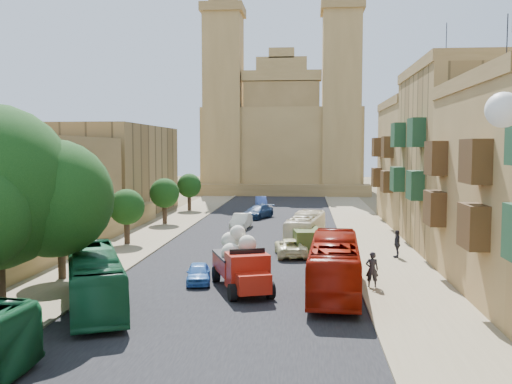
% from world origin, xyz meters
% --- Properties ---
extents(ground, '(260.00, 260.00, 0.00)m').
position_xyz_m(ground, '(0.00, 0.00, 0.00)').
color(ground, brown).
extents(road_surface, '(14.00, 140.00, 0.01)m').
position_xyz_m(road_surface, '(0.00, 30.00, 0.01)').
color(road_surface, black).
rests_on(road_surface, ground).
extents(sidewalk_east, '(5.00, 140.00, 0.01)m').
position_xyz_m(sidewalk_east, '(9.50, 30.00, 0.01)').
color(sidewalk_east, '#827355').
rests_on(sidewalk_east, ground).
extents(sidewalk_west, '(5.00, 140.00, 0.01)m').
position_xyz_m(sidewalk_west, '(-9.50, 30.00, 0.01)').
color(sidewalk_west, '#827355').
rests_on(sidewalk_west, ground).
extents(kerb_east, '(0.25, 140.00, 0.12)m').
position_xyz_m(kerb_east, '(7.00, 30.00, 0.06)').
color(kerb_east, '#827355').
rests_on(kerb_east, ground).
extents(kerb_west, '(0.25, 140.00, 0.12)m').
position_xyz_m(kerb_west, '(-7.00, 30.00, 0.06)').
color(kerb_west, '#827355').
rests_on(kerb_west, ground).
extents(townhouse_c, '(9.00, 14.00, 17.40)m').
position_xyz_m(townhouse_c, '(15.95, 25.00, 6.91)').
color(townhouse_c, olive).
rests_on(townhouse_c, ground).
extents(townhouse_d, '(9.00, 14.00, 15.90)m').
position_xyz_m(townhouse_d, '(15.95, 39.00, 6.16)').
color(townhouse_d, olive).
rests_on(townhouse_d, ground).
extents(west_wall, '(1.00, 40.00, 1.80)m').
position_xyz_m(west_wall, '(-12.50, 20.00, 0.90)').
color(west_wall, olive).
rests_on(west_wall, ground).
extents(west_building_mid, '(10.00, 22.00, 10.00)m').
position_xyz_m(west_building_mid, '(-18.00, 44.00, 5.00)').
color(west_building_mid, olive).
rests_on(west_building_mid, ground).
extents(church, '(28.00, 22.50, 36.30)m').
position_xyz_m(church, '(-0.00, 78.61, 9.52)').
color(church, olive).
rests_on(church, ground).
extents(street_tree_a, '(3.28, 3.28, 5.04)m').
position_xyz_m(street_tree_a, '(-10.00, 12.00, 3.37)').
color(street_tree_a, '#34251A').
rests_on(street_tree_a, ground).
extents(street_tree_b, '(2.81, 2.81, 4.32)m').
position_xyz_m(street_tree_b, '(-10.00, 24.00, 2.88)').
color(street_tree_b, '#34251A').
rests_on(street_tree_b, ground).
extents(street_tree_c, '(2.94, 2.94, 4.53)m').
position_xyz_m(street_tree_c, '(-10.00, 36.00, 3.02)').
color(street_tree_c, '#34251A').
rests_on(street_tree_c, ground).
extents(street_tree_d, '(2.90, 2.90, 4.46)m').
position_xyz_m(street_tree_d, '(-10.00, 48.00, 2.98)').
color(street_tree_d, '#34251A').
rests_on(street_tree_d, ground).
extents(red_truck, '(3.90, 6.06, 3.35)m').
position_xyz_m(red_truck, '(0.61, 10.32, 1.47)').
color(red_truck, '#A4190C').
rests_on(red_truck, ground).
extents(olive_pickup, '(2.56, 4.63, 1.81)m').
position_xyz_m(olive_pickup, '(4.00, 21.24, 0.89)').
color(olive_pickup, '#3A4C1C').
rests_on(olive_pickup, ground).
extents(bus_green_north, '(5.98, 9.83, 2.71)m').
position_xyz_m(bus_green_north, '(-5.94, 6.40, 1.36)').
color(bus_green_north, '#185A33').
rests_on(bus_green_north, ground).
extents(bus_red_east, '(3.01, 10.51, 2.89)m').
position_xyz_m(bus_red_east, '(5.49, 10.14, 1.45)').
color(bus_red_east, '#941306').
rests_on(bus_red_east, ground).
extents(bus_cream_east, '(3.33, 8.91, 2.42)m').
position_xyz_m(bus_cream_east, '(4.00, 25.18, 1.21)').
color(bus_cream_east, '#F8E7BE').
rests_on(bus_cream_east, ground).
extents(car_blue_a, '(1.80, 3.41, 1.11)m').
position_xyz_m(car_blue_a, '(-1.96, 11.67, 0.55)').
color(car_blue_a, '#3C7CD0').
rests_on(car_blue_a, ground).
extents(car_white_a, '(1.79, 4.33, 1.39)m').
position_xyz_m(car_white_a, '(-2.03, 33.15, 0.70)').
color(car_white_a, beige).
rests_on(car_white_a, ground).
extents(car_cream, '(2.56, 4.67, 1.24)m').
position_xyz_m(car_cream, '(2.95, 20.10, 0.62)').
color(car_cream, beige).
rests_on(car_cream, ground).
extents(car_dkblue, '(3.66, 5.18, 1.39)m').
position_xyz_m(car_dkblue, '(-1.13, 40.97, 0.70)').
color(car_dkblue, '#12294E').
rests_on(car_dkblue, ground).
extents(car_white_b, '(1.94, 3.90, 1.28)m').
position_xyz_m(car_white_b, '(3.84, 35.21, 0.64)').
color(car_white_b, white).
rests_on(car_white_b, ground).
extents(car_blue_b, '(1.87, 3.93, 1.24)m').
position_xyz_m(car_blue_b, '(-1.80, 53.82, 0.62)').
color(car_blue_b, '#4562C1').
rests_on(car_blue_b, ground).
extents(pedestrian_a, '(0.73, 0.49, 1.94)m').
position_xyz_m(pedestrian_a, '(7.58, 11.52, 0.97)').
color(pedestrian_a, black).
rests_on(pedestrian_a, ground).
extents(pedestrian_c, '(0.54, 1.15, 1.92)m').
position_xyz_m(pedestrian_c, '(10.23, 20.06, 0.96)').
color(pedestrian_c, '#292931').
rests_on(pedestrian_c, ground).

